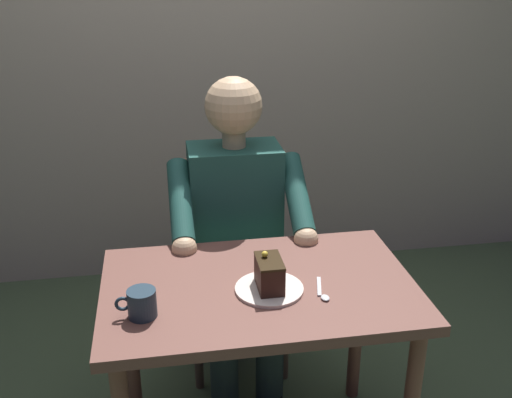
% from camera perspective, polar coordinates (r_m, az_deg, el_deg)
% --- Properties ---
extents(dining_table, '(0.99, 0.63, 0.72)m').
position_cam_1_polar(dining_table, '(1.97, 0.27, -10.61)').
color(dining_table, brown).
rests_on(dining_table, ground).
extents(chair, '(0.42, 0.42, 0.88)m').
position_cam_1_polar(chair, '(2.60, -2.23, -5.15)').
color(chair, brown).
rests_on(chair, ground).
extents(seated_person, '(0.53, 0.58, 1.26)m').
position_cam_1_polar(seated_person, '(2.37, -1.76, -3.25)').
color(seated_person, '#1F4D44').
rests_on(seated_person, ground).
extents(dessert_plate, '(0.21, 0.21, 0.01)m').
position_cam_1_polar(dessert_plate, '(1.88, 1.27, -8.56)').
color(dessert_plate, silver).
rests_on(dessert_plate, dining_table).
extents(cake_slice, '(0.08, 0.13, 0.12)m').
position_cam_1_polar(cake_slice, '(1.85, 1.28, -7.12)').
color(cake_slice, '#311A13').
rests_on(cake_slice, dessert_plate).
extents(coffee_cup, '(0.12, 0.08, 0.08)m').
position_cam_1_polar(coffee_cup, '(1.77, -10.88, -9.71)').
color(coffee_cup, '#203240').
rests_on(coffee_cup, dining_table).
extents(dessert_spoon, '(0.04, 0.14, 0.01)m').
position_cam_1_polar(dessert_spoon, '(1.87, 6.34, -8.85)').
color(dessert_spoon, silver).
rests_on(dessert_spoon, dining_table).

